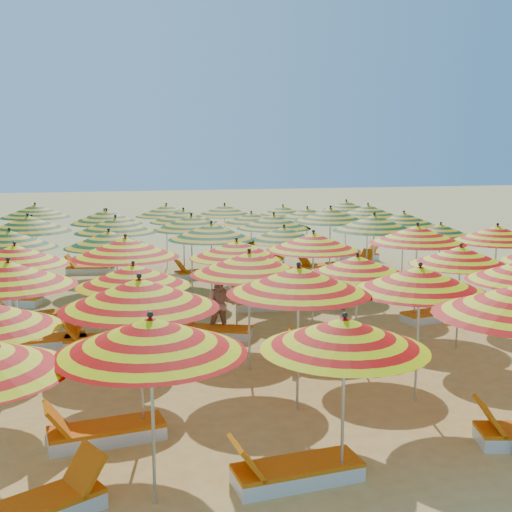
{
  "coord_description": "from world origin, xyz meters",
  "views": [
    {
      "loc": [
        -4.59,
        -15.51,
        4.26
      ],
      "look_at": [
        0.0,
        0.5,
        1.6
      ],
      "focal_mm": 45.0,
      "sensor_mm": 36.0,
      "label": 1
    }
  ],
  "objects_px": {
    "umbrella_23": "(497,234)",
    "umbrella_47": "(346,207)",
    "umbrella_16": "(461,256)",
    "umbrella_41": "(368,211)",
    "umbrella_7": "(140,293)",
    "lounger_15": "(256,287)",
    "umbrella_33": "(274,221)",
    "umbrella_32": "(191,223)",
    "umbrella_34": "(330,215)",
    "umbrella_36": "(32,223)",
    "umbrella_25": "(109,239)",
    "lounger_14": "(10,300)",
    "umbrella_42": "(35,211)",
    "umbrella_9": "(420,279)",
    "umbrella_44": "(166,211)",
    "umbrella_35": "(404,219)",
    "umbrella_28": "(374,223)",
    "umbrella_40": "(307,214)",
    "umbrella_13": "(133,275)",
    "umbrella_2": "(345,334)",
    "lounger_0": "(34,510)",
    "lounger_16": "(346,280)",
    "umbrella_29": "(441,231)",
    "umbrella_38": "(183,216)",
    "umbrella_8": "(299,280)",
    "lounger_1": "(294,472)",
    "umbrella_21": "(313,242)",
    "lounger_17": "(19,283)",
    "umbrella_18": "(15,255)",
    "lounger_20": "(355,265)",
    "umbrella_30": "(28,224)",
    "umbrella_39": "(251,218)",
    "umbrella_15": "(357,266)",
    "lounger_9": "(102,341)",
    "umbrella_12": "(9,274)",
    "lounger_18": "(199,273)",
    "umbrella_22": "(417,234)",
    "lounger_8": "(49,341)",
    "umbrella_24": "(10,239)",
    "umbrella_27": "(284,234)",
    "lounger_21": "(90,269)",
    "umbrella_43": "(104,216)",
    "umbrella_46": "(283,211)",
    "umbrella_19": "(126,247)",
    "umbrella_20": "(236,249)",
    "lounger_12": "(35,318)",
    "lounger_10": "(213,331)",
    "umbrella_45": "(225,210)",
    "lounger_7": "(328,355)",
    "lounger_22": "(358,256)"
  },
  "relations": [
    {
      "from": "umbrella_23",
      "to": "umbrella_47",
      "type": "distance_m",
      "value": 9.32
    },
    {
      "from": "umbrella_16",
      "to": "umbrella_41",
      "type": "distance_m",
      "value": 10.02
    },
    {
      "from": "umbrella_7",
      "to": "lounger_15",
      "type": "height_order",
      "value": "umbrella_7"
    },
    {
      "from": "umbrella_33",
      "to": "umbrella_32",
      "type": "bearing_deg",
      "value": 176.45
    },
    {
      "from": "umbrella_34",
      "to": "umbrella_36",
      "type": "xyz_separation_m",
      "value": [
        -9.24,
        2.38,
        -0.24
      ]
    },
    {
      "from": "umbrella_25",
      "to": "lounger_14",
      "type": "bearing_deg",
      "value": 136.47
    },
    {
      "from": "umbrella_42",
      "to": "umbrella_9",
      "type": "bearing_deg",
      "value": -64.5
    },
    {
      "from": "umbrella_44",
      "to": "lounger_15",
      "type": "distance_m",
      "value": 5.87
    },
    {
      "from": "umbrella_34",
      "to": "umbrella_35",
      "type": "distance_m",
      "value": 2.73
    },
    {
      "from": "umbrella_28",
      "to": "umbrella_40",
      "type": "bearing_deg",
      "value": 92.45
    },
    {
      "from": "umbrella_13",
      "to": "umbrella_32",
      "type": "height_order",
      "value": "umbrella_32"
    },
    {
      "from": "umbrella_2",
      "to": "lounger_0",
      "type": "xyz_separation_m",
      "value": [
        -3.82,
        0.13,
        -1.86
      ]
    },
    {
      "from": "umbrella_35",
      "to": "lounger_14",
      "type": "bearing_deg",
      "value": -179.27
    },
    {
      "from": "umbrella_9",
      "to": "lounger_16",
      "type": "bearing_deg",
      "value": 72.86
    },
    {
      "from": "umbrella_29",
      "to": "lounger_0",
      "type": "bearing_deg",
      "value": -139.77
    },
    {
      "from": "umbrella_38",
      "to": "lounger_16",
      "type": "xyz_separation_m",
      "value": [
        4.94,
        -2.55,
        -2.01
      ]
    },
    {
      "from": "umbrella_8",
      "to": "lounger_1",
      "type": "relative_size",
      "value": 1.55
    },
    {
      "from": "umbrella_38",
      "to": "umbrella_25",
      "type": "bearing_deg",
      "value": -118.52
    },
    {
      "from": "umbrella_21",
      "to": "lounger_17",
      "type": "xyz_separation_m",
      "value": [
        -7.35,
        7.08,
        -2.0
      ]
    },
    {
      "from": "umbrella_18",
      "to": "lounger_20",
      "type": "distance_m",
      "value": 13.48
    },
    {
      "from": "umbrella_30",
      "to": "umbrella_39",
      "type": "xyz_separation_m",
      "value": [
        7.26,
        2.3,
        -0.26
      ]
    },
    {
      "from": "umbrella_15",
      "to": "lounger_9",
      "type": "relative_size",
      "value": 1.37
    },
    {
      "from": "umbrella_12",
      "to": "lounger_18",
      "type": "distance_m",
      "value": 11.35
    },
    {
      "from": "umbrella_15",
      "to": "umbrella_22",
      "type": "relative_size",
      "value": 0.79
    },
    {
      "from": "umbrella_29",
      "to": "lounger_8",
      "type": "bearing_deg",
      "value": -168.29
    },
    {
      "from": "umbrella_40",
      "to": "umbrella_47",
      "type": "height_order",
      "value": "umbrella_47"
    },
    {
      "from": "umbrella_7",
      "to": "umbrella_24",
      "type": "distance_m",
      "value": 7.77
    },
    {
      "from": "umbrella_27",
      "to": "umbrella_2",
      "type": "bearing_deg",
      "value": -104.02
    },
    {
      "from": "umbrella_30",
      "to": "lounger_18",
      "type": "xyz_separation_m",
      "value": [
        5.37,
        2.34,
        -2.14
      ]
    },
    {
      "from": "umbrella_16",
      "to": "lounger_8",
      "type": "relative_size",
      "value": 1.4
    },
    {
      "from": "umbrella_2",
      "to": "lounger_21",
      "type": "relative_size",
      "value": 1.4
    },
    {
      "from": "umbrella_25",
      "to": "lounger_15",
      "type": "height_order",
      "value": "umbrella_25"
    },
    {
      "from": "umbrella_22",
      "to": "lounger_17",
      "type": "distance_m",
      "value": 12.59
    },
    {
      "from": "umbrella_25",
      "to": "umbrella_34",
      "type": "bearing_deg",
      "value": 19.88
    },
    {
      "from": "umbrella_43",
      "to": "umbrella_46",
      "type": "relative_size",
      "value": 1.1
    },
    {
      "from": "umbrella_42",
      "to": "lounger_0",
      "type": "distance_m",
      "value": 16.67
    },
    {
      "from": "umbrella_30",
      "to": "umbrella_35",
      "type": "height_order",
      "value": "umbrella_30"
    },
    {
      "from": "umbrella_19",
      "to": "umbrella_42",
      "type": "height_order",
      "value": "umbrella_42"
    },
    {
      "from": "umbrella_20",
      "to": "lounger_12",
      "type": "bearing_deg",
      "value": 152.83
    },
    {
      "from": "umbrella_22",
      "to": "umbrella_43",
      "type": "distance_m",
      "value": 11.93
    },
    {
      "from": "umbrella_19",
      "to": "umbrella_41",
      "type": "relative_size",
      "value": 1.2
    },
    {
      "from": "umbrella_8",
      "to": "umbrella_18",
      "type": "distance_m",
      "value": 6.74
    },
    {
      "from": "umbrella_36",
      "to": "umbrella_44",
      "type": "distance_m",
      "value": 5.27
    },
    {
      "from": "lounger_10",
      "to": "lounger_17",
      "type": "bearing_deg",
      "value": -33.96
    },
    {
      "from": "lounger_8",
      "to": "lounger_9",
      "type": "bearing_deg",
      "value": -16.92
    },
    {
      "from": "umbrella_45",
      "to": "lounger_7",
      "type": "relative_size",
      "value": 1.62
    },
    {
      "from": "umbrella_7",
      "to": "umbrella_24",
      "type": "xyz_separation_m",
      "value": [
        -2.43,
        7.38,
        -0.05
      ]
    },
    {
      "from": "umbrella_46",
      "to": "lounger_22",
      "type": "relative_size",
      "value": 1.35
    },
    {
      "from": "umbrella_40",
      "to": "umbrella_47",
      "type": "bearing_deg",
      "value": 40.35
    },
    {
      "from": "umbrella_19",
      "to": "umbrella_27",
      "type": "distance_m",
      "value": 5.19
    }
  ]
}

